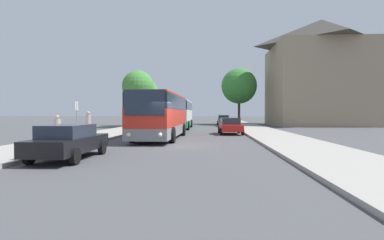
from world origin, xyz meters
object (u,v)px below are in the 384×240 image
(pedestrian_waiting_near, at_px, (88,124))
(tree_right_near, at_px, (239,86))
(bus_front, at_px, (161,115))
(pedestrian_waiting_far, at_px, (57,130))
(parked_car_right_far, at_px, (224,120))
(parked_car_left_curb, at_px, (69,141))
(tree_left_near, at_px, (138,86))
(parked_car_right_near, at_px, (230,126))
(bus_stop_sign, at_px, (77,115))
(tree_left_far, at_px, (142,94))
(bus_middle, at_px, (179,114))

(pedestrian_waiting_near, bearing_deg, tree_right_near, 31.07)
(bus_front, bearing_deg, pedestrian_waiting_far, -127.11)
(parked_car_right_far, bearing_deg, bus_front, 80.62)
(pedestrian_waiting_far, bearing_deg, parked_car_right_far, 175.87)
(parked_car_left_curb, xyz_separation_m, pedestrian_waiting_near, (-2.95, 9.00, 0.35))
(bus_front, bearing_deg, tree_left_near, 110.54)
(parked_car_right_near, height_order, parked_car_right_far, parked_car_right_far)
(parked_car_right_near, height_order, tree_left_near, tree_left_near)
(parked_car_left_curb, height_order, bus_stop_sign, bus_stop_sign)
(parked_car_right_near, xyz_separation_m, parked_car_right_far, (0.34, 20.59, 0.04))
(pedestrian_waiting_near, relative_size, tree_left_far, 0.27)
(pedestrian_waiting_near, height_order, pedestrian_waiting_far, pedestrian_waiting_near)
(bus_front, bearing_deg, tree_right_near, 74.76)
(tree_right_near, bearing_deg, bus_middle, -121.20)
(pedestrian_waiting_near, bearing_deg, tree_left_far, 58.90)
(parked_car_left_curb, xyz_separation_m, pedestrian_waiting_far, (-2.50, 3.81, 0.22))
(parked_car_left_curb, height_order, parked_car_right_near, parked_car_right_near)
(bus_front, distance_m, tree_left_far, 21.79)
(parked_car_right_near, xyz_separation_m, tree_left_near, (-10.97, 11.13, 4.50))
(parked_car_left_curb, bearing_deg, bus_front, 76.90)
(parked_car_left_curb, height_order, tree_left_near, tree_left_near)
(pedestrian_waiting_near, height_order, tree_right_near, tree_right_near)
(bus_front, relative_size, parked_car_left_curb, 2.31)
(parked_car_left_curb, height_order, tree_left_far, tree_left_far)
(pedestrian_waiting_near, xyz_separation_m, tree_left_far, (-1.03, 21.43, 3.47))
(parked_car_right_far, xyz_separation_m, bus_stop_sign, (-10.75, -28.28, 0.94))
(bus_stop_sign, height_order, tree_right_near, tree_right_near)
(bus_middle, height_order, bus_stop_sign, bus_middle)
(pedestrian_waiting_far, distance_m, tree_left_far, 26.90)
(parked_car_right_far, bearing_deg, tree_left_near, 43.01)
(parked_car_right_far, bearing_deg, tree_left_far, 25.47)
(pedestrian_waiting_far, bearing_deg, parked_car_left_curb, 47.30)
(parked_car_right_near, distance_m, pedestrian_waiting_far, 14.80)
(parked_car_left_curb, relative_size, pedestrian_waiting_far, 2.79)
(parked_car_right_near, bearing_deg, parked_car_left_curb, 60.78)
(bus_front, relative_size, tree_left_far, 1.53)
(parked_car_right_far, height_order, pedestrian_waiting_near, pedestrian_waiting_near)
(parked_car_left_curb, xyz_separation_m, tree_right_near, (10.47, 37.68, 5.53))
(parked_car_left_curb, relative_size, tree_left_far, 0.66)
(tree_left_far, bearing_deg, tree_left_near, -83.43)
(parked_car_right_far, bearing_deg, tree_right_near, -134.46)
(tree_right_near, bearing_deg, parked_car_right_near, -97.32)
(parked_car_right_far, bearing_deg, pedestrian_waiting_far, 74.93)
(tree_left_near, relative_size, tree_left_far, 1.05)
(bus_middle, bearing_deg, tree_right_near, 58.21)
(bus_stop_sign, bearing_deg, bus_middle, 73.60)
(bus_front, xyz_separation_m, pedestrian_waiting_near, (-5.14, -0.72, -0.62))
(bus_middle, xyz_separation_m, parked_car_right_far, (5.83, 11.55, -0.97))
(parked_car_left_curb, bearing_deg, pedestrian_waiting_near, 107.72)
(parked_car_right_far, xyz_separation_m, pedestrian_waiting_far, (-10.36, -31.49, 0.17))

